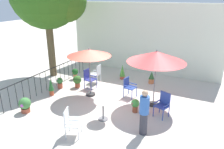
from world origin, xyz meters
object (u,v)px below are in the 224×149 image
patio_chair_2 (70,121)px  potted_plant_0 (75,73)px  potted_plant_6 (51,86)px  cafe_table_0 (103,107)px  patio_umbrella_0 (156,57)px  patio_chair_0 (129,86)px  patio_chair_4 (163,103)px  patio_umbrella_1 (89,53)px  potted_plant_3 (77,81)px  standing_person (144,112)px  potted_plant_2 (60,82)px  potted_plant_1 (151,78)px  patio_chair_3 (89,77)px  potted_plant_7 (135,105)px  potted_plant_5 (122,72)px  potted_plant_4 (25,105)px  patio_chair_1 (97,73)px

patio_chair_2 → potted_plant_0: (-2.93, 4.37, -0.19)m
potted_plant_6 → cafe_table_0: bearing=-13.9°
patio_umbrella_0 → patio_chair_2: patio_umbrella_0 is taller
patio_chair_0 → patio_chair_4: 2.09m
patio_umbrella_1 → potted_plant_3: patio_umbrella_1 is taller
patio_chair_2 → standing_person: (2.11, 1.16, 0.28)m
patio_umbrella_1 → patio_chair_0: size_ratio=2.50×
patio_chair_4 → potted_plant_2: 5.27m
patio_umbrella_0 → patio_chair_0: (-1.26, 0.32, -1.59)m
cafe_table_0 → potted_plant_1: cafe_table_0 is taller
patio_chair_3 → potted_plant_6: size_ratio=1.15×
patio_umbrella_1 → potted_plant_0: (-1.86, 1.41, -1.66)m
potted_plant_2 → patio_chair_4: bearing=-3.9°
cafe_table_0 → potted_plant_3: 3.37m
patio_chair_0 → potted_plant_3: size_ratio=1.46×
patio_chair_2 → potted_plant_7: patio_chair_2 is taller
patio_chair_2 → potted_plant_5: patio_chair_2 is taller
potted_plant_2 → patio_umbrella_0: bearing=4.2°
patio_chair_2 → potted_plant_7: 2.76m
patio_umbrella_1 → patio_chair_3: patio_umbrella_1 is taller
patio_chair_0 → patio_chair_2: size_ratio=0.94×
patio_chair_0 → potted_plant_0: patio_chair_0 is taller
potted_plant_0 → potted_plant_5: bearing=26.2°
patio_chair_2 → potted_plant_4: size_ratio=1.54×
patio_umbrella_0 → potted_plant_7: 2.06m
potted_plant_2 → potted_plant_3: 0.87m
patio_chair_3 → potted_plant_5: bearing=61.8°
potted_plant_2 → cafe_table_0: bearing=-25.7°
cafe_table_0 → potted_plant_4: bearing=-163.4°
cafe_table_0 → patio_chair_4: 2.29m
patio_chair_4 → potted_plant_3: (-4.55, 0.85, -0.19)m
patio_chair_2 → patio_umbrella_0: bearing=60.9°
potted_plant_3 → potted_plant_4: bearing=-97.8°
potted_plant_2 → potted_plant_0: bearing=93.1°
patio_chair_1 → potted_plant_3: (-0.56, -0.98, -0.20)m
patio_chair_1 → potted_plant_1: patio_chair_1 is taller
patio_chair_3 → potted_plant_4: 3.37m
patio_umbrella_1 → standing_person: 3.84m
patio_chair_2 → potted_plant_5: bearing=96.0°
cafe_table_0 → patio_chair_2: (-0.48, -1.35, 0.01)m
potted_plant_0 → patio_chair_2: bearing=-56.1°
potted_plant_3 → potted_plant_4: potted_plant_4 is taller
patio_chair_2 → potted_plant_2: size_ratio=1.71×
patio_chair_4 → standing_person: 1.50m
potted_plant_0 → potted_plant_6: potted_plant_6 is taller
potted_plant_2 → potted_plant_4: 2.53m
patio_chair_0 → potted_plant_4: patio_chair_0 is taller
potted_plant_1 → potted_plant_5: size_ratio=0.79×
patio_umbrella_0 → patio_chair_4: 1.81m
cafe_table_0 → potted_plant_0: size_ratio=1.29×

